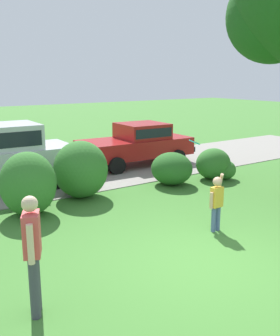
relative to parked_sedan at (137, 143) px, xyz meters
The scene contains 10 objects.
ground_plane 8.23m from the parked_sedan, 115.51° to the right, with size 80.00×80.00×0.00m, color #3D752D.
driveway_strip 3.63m from the parked_sedan, behind, with size 28.00×4.40×0.02m, color gray.
shrub_centre_left 6.12m from the parked_sedan, 149.43° to the right, with size 1.34×1.35×1.55m.
shrub_centre 4.39m from the parked_sedan, 144.89° to the right, with size 1.48×1.50×1.58m.
shrub_centre_right 3.04m from the parked_sedan, 103.53° to the right, with size 1.26×1.30×1.00m.
shrub_far_end 3.36m from the parked_sedan, 74.34° to the right, with size 1.22×1.13×1.01m.
parked_sedan is the anchor object (origin of this frame).
child_thrower 6.81m from the parked_sedan, 109.77° to the right, with size 0.45×0.28×1.29m.
frisbee 5.75m from the parked_sedan, 110.48° to the right, with size 0.28×0.28×0.16m.
adult_onlooker 9.73m from the parked_sedan, 132.61° to the right, with size 0.35×0.49×1.74m.
Camera 1 is at (-4.68, -4.70, 3.28)m, focal length 42.05 mm.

